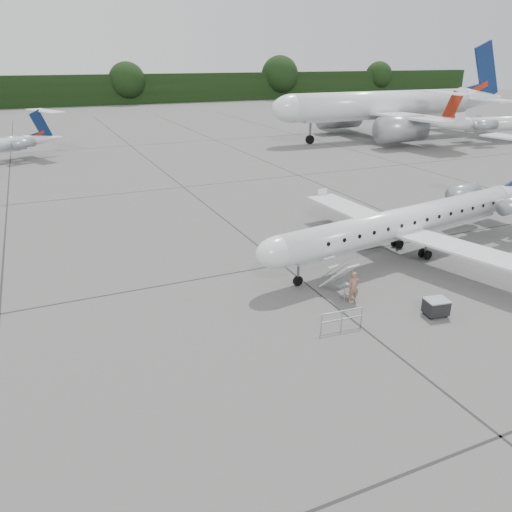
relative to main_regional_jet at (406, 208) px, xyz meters
name	(u,v)px	position (x,y,z in m)	size (l,w,h in m)	color
ground	(428,299)	(-2.84, -5.82, -3.33)	(320.00, 320.00, 0.00)	slate
treeline	(98,90)	(-2.84, 124.18, 0.67)	(260.00, 4.00, 8.00)	black
main_regional_jet	(406,208)	(0.00, 0.00, 0.00)	(25.95, 18.68, 6.65)	silver
airstair	(338,277)	(-7.10, -3.23, -2.28)	(0.85, 2.20, 2.09)	silver
passenger	(354,287)	(-6.91, -4.46, -2.43)	(0.65, 0.43, 1.79)	#8E614D
safety_railing	(342,320)	(-9.09, -6.68, -2.83)	(2.20, 0.08, 1.00)	#999BA1
baggage_cart	(436,307)	(-3.88, -7.46, -2.84)	(1.12, 0.91, 0.97)	black
bg_narrowbody	(384,91)	(30.45, 42.78, 4.10)	(41.38, 29.79, 14.86)	silver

